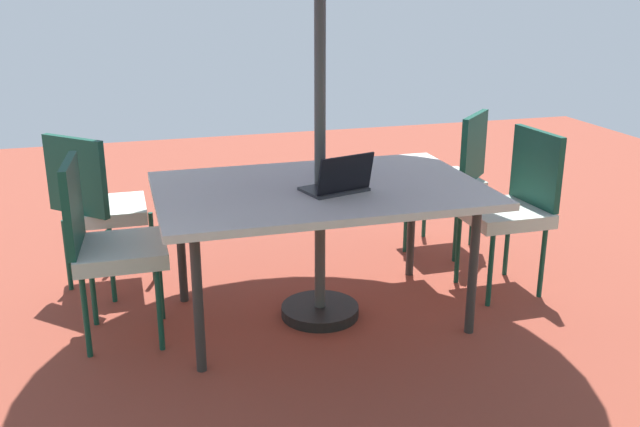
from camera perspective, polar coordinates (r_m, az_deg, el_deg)
ground_plane at (r=4.12m, az=0.00°, el=-8.24°), size 10.00×10.00×0.02m
dining_table at (r=3.85m, az=0.00°, el=1.42°), size 1.74×1.13×0.77m
chair_west at (r=4.42m, az=15.07°, el=0.83°), size 0.48×0.47×0.98m
chair_southwest at (r=4.98m, az=10.38°, el=3.10°), size 0.59×0.59×0.98m
chair_southeast at (r=4.46m, az=-17.25°, el=0.79°), size 0.59×0.59×0.98m
chair_east at (r=3.82m, az=-16.61°, el=-2.08°), size 0.48×0.47×0.98m
laptop at (r=3.72m, az=1.44°, el=2.39°), size 0.38×0.32×0.21m
cup at (r=4.06m, az=1.21°, el=3.73°), size 0.08×0.08×0.09m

